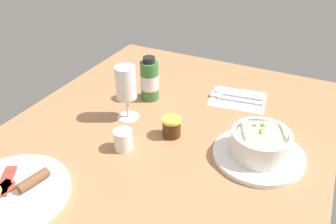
% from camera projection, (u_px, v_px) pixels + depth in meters
% --- Properties ---
extents(ground_plane, '(1.10, 0.84, 0.03)m').
position_uv_depth(ground_plane, '(158.00, 145.00, 0.89)').
color(ground_plane, '#A8754C').
extents(porridge_bowl, '(0.22, 0.22, 0.08)m').
position_uv_depth(porridge_bowl, '(260.00, 146.00, 0.81)').
color(porridge_bowl, white).
rests_on(porridge_bowl, ground_plane).
extents(cutlery_setting, '(0.15, 0.18, 0.01)m').
position_uv_depth(cutlery_setting, '(236.00, 98.00, 1.06)').
color(cutlery_setting, white).
rests_on(cutlery_setting, ground_plane).
extents(creamer_jug, '(0.06, 0.05, 0.06)m').
position_uv_depth(creamer_jug, '(123.00, 140.00, 0.84)').
color(creamer_jug, white).
rests_on(creamer_jug, ground_plane).
extents(wine_glass, '(0.06, 0.06, 0.16)m').
position_uv_depth(wine_glass, '(126.00, 85.00, 0.92)').
color(wine_glass, white).
rests_on(wine_glass, ground_plane).
extents(jam_jar, '(0.05, 0.05, 0.05)m').
position_uv_depth(jam_jar, '(172.00, 127.00, 0.89)').
color(jam_jar, '#42250E').
rests_on(jam_jar, ground_plane).
extents(sauce_bottle_green, '(0.06, 0.06, 0.14)m').
position_uv_depth(sauce_bottle_green, '(150.00, 80.00, 1.04)').
color(sauce_bottle_green, '#337233').
rests_on(sauce_bottle_green, ground_plane).
extents(breakfast_plate, '(0.24, 0.24, 0.04)m').
position_uv_depth(breakfast_plate, '(10.00, 193.00, 0.72)').
color(breakfast_plate, white).
rests_on(breakfast_plate, ground_plane).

